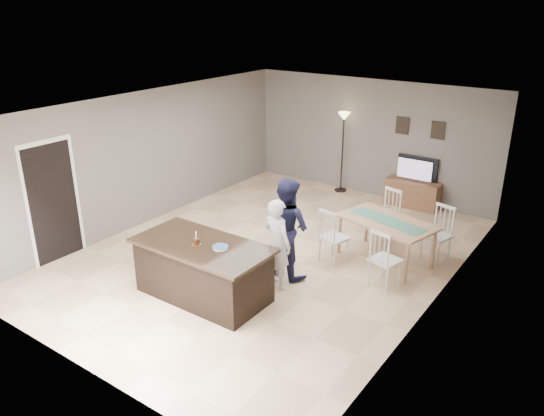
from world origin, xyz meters
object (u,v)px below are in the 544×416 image
Objects in this scene: plate_stack at (220,247)px; floor_lamp at (343,131)px; dining_table at (386,228)px; kitchen_island at (203,270)px; woman at (277,244)px; man at (287,227)px; birthday_cake at (196,242)px; television at (416,169)px; tv_console at (412,194)px.

plate_stack is 0.12× the size of floor_lamp.
dining_table is at bearing 61.62° from plate_stack.
woman reaches higher than kitchen_island.
woman is 0.46m from man.
woman is at bearing 50.46° from birthday_cake.
plate_stack is 5.66m from floor_lamp.
plate_stack is at bearing 15.14° from birthday_cake.
television is at bearing 1.59° from floor_lamp.
television reaches higher than birthday_cake.
woman reaches higher than dining_table.
television reaches higher than kitchen_island.
dining_table is 3.81m from floor_lamp.
kitchen_island is 1.43× the size of woman.
man is 0.79× the size of dining_table.
woman is 0.78× the size of floor_lamp.
birthday_cake is 0.10× the size of dining_table.
tv_console is 2.16m from floor_lamp.
kitchen_island is 0.57m from plate_stack.
birthday_cake reaches higher than tv_console.
television is 0.48× the size of floor_lamp.
floor_lamp is at bearing 95.60° from birthday_cake.
woman is 4.92m from floor_lamp.
birthday_cake is at bearing -164.86° from plate_stack.
kitchen_island is 5.72m from floor_lamp.
television is 5.84m from birthday_cake.
woman is 0.69× the size of dining_table.
dining_table is (1.80, 2.76, 0.18)m from kitchen_island.
man is 1.83m from dining_table.
kitchen_island is 10.34× the size of birthday_cake.
television is 5.67m from plate_stack.
birthday_cake reaches higher than dining_table.
woman is (-0.44, -4.72, -0.11)m from television.
tv_console is 0.55× the size of dining_table.
man reaches higher than television.
floor_lamp is at bearing 96.16° from kitchen_island.
dining_table is (0.60, -2.88, -0.23)m from television.
tv_console is at bearing -0.64° from floor_lamp.
tv_console is at bearing 77.49° from birthday_cake.
television is 0.42× the size of dining_table.
floor_lamp is at bearing 99.58° from plate_stack.
tv_console is (1.20, 5.57, -0.15)m from kitchen_island.
man reaches higher than woman.
television is (0.00, 0.07, 0.56)m from tv_console.
dining_table is (1.04, 1.84, -0.12)m from woman.
floor_lamp is at bearing 1.59° from television.
television is at bearing 115.94° from dining_table.
birthday_cake reaches higher than kitchen_island.
kitchen_island is at bearing 64.63° from woman.
birthday_cake is (-1.25, -5.70, 0.09)m from television.
kitchen_island is at bearing 77.99° from television.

